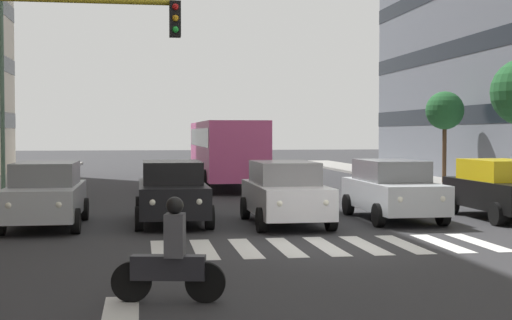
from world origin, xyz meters
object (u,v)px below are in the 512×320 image
at_px(car_1, 392,189).
at_px(motorcycle_with_rider, 170,259).
at_px(car_4, 46,194).
at_px(car_3, 172,191).
at_px(traffic_light_gantry, 10,73).
at_px(car_0, 502,189).
at_px(car_2, 285,192).
at_px(street_tree_2, 445,111).
at_px(street_lamp_right, 17,67).
at_px(bus_behind_traffic, 226,147).

bearing_deg(car_1, motorcycle_with_rider, 54.31).
bearing_deg(car_4, car_3, -175.32).
xyz_separation_m(motorcycle_with_rider, traffic_light_gantry, (3.11, -5.10, 3.12)).
xyz_separation_m(car_3, motorcycle_with_rider, (0.43, 9.54, -0.24)).
distance_m(car_0, traffic_light_gantry, 13.97).
height_order(car_2, traffic_light_gantry, traffic_light_gantry).
bearing_deg(car_1, car_0, 175.91).
xyz_separation_m(car_1, motorcycle_with_rider, (6.71, 9.35, -0.24)).
xyz_separation_m(car_1, car_3, (6.29, -0.19, 0.00)).
bearing_deg(street_tree_2, street_lamp_right, 11.24).
xyz_separation_m(car_3, bus_behind_traffic, (-3.04, -13.41, 0.97)).
height_order(car_0, bus_behind_traffic, bus_behind_traffic).
xyz_separation_m(bus_behind_traffic, traffic_light_gantry, (6.58, 17.84, 1.90)).
relative_size(bus_behind_traffic, street_tree_2, 2.43).
relative_size(car_1, car_2, 1.00).
bearing_deg(traffic_light_gantry, car_1, -156.64).
bearing_deg(street_tree_2, bus_behind_traffic, -4.37).
distance_m(car_1, car_2, 3.30).
relative_size(car_4, street_lamp_right, 0.56).
bearing_deg(street_tree_2, motorcycle_with_rider, 58.06).
bearing_deg(traffic_light_gantry, car_2, -150.76).
xyz_separation_m(car_3, street_lamp_right, (5.50, -8.86, 4.15)).
bearing_deg(street_lamp_right, car_0, 148.29).
relative_size(car_2, street_lamp_right, 0.56).
bearing_deg(car_4, street_tree_2, -142.41).
bearing_deg(bus_behind_traffic, street_lamp_right, 28.03).
bearing_deg(car_2, street_tree_2, -127.73).
xyz_separation_m(car_0, car_2, (6.49, 0.33, 0.00)).
height_order(car_0, car_2, same).
distance_m(car_3, car_4, 3.37).
distance_m(bus_behind_traffic, traffic_light_gantry, 19.11).
bearing_deg(bus_behind_traffic, traffic_light_gantry, 69.77).
relative_size(car_3, car_4, 1.00).
relative_size(car_4, street_tree_2, 1.03).
height_order(car_1, traffic_light_gantry, traffic_light_gantry).
bearing_deg(traffic_light_gantry, car_0, -162.93).
distance_m(car_0, car_3, 9.54).
xyz_separation_m(car_0, car_4, (12.89, -0.15, 0.00)).
height_order(motorcycle_with_rider, street_tree_2, street_tree_2).
distance_m(car_0, bus_behind_traffic, 15.31).
distance_m(traffic_light_gantry, street_tree_2, 24.02).
bearing_deg(car_0, street_lamp_right, -31.71).
bearing_deg(car_1, car_4, 0.48).
distance_m(car_3, motorcycle_with_rider, 9.55).
bearing_deg(car_4, street_lamp_right, -76.80).
height_order(car_3, car_4, same).
bearing_deg(motorcycle_with_rider, car_3, -92.57).
xyz_separation_m(car_0, car_1, (3.24, -0.23, 0.00)).
relative_size(street_lamp_right, street_tree_2, 1.85).
distance_m(motorcycle_with_rider, traffic_light_gantry, 6.74).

